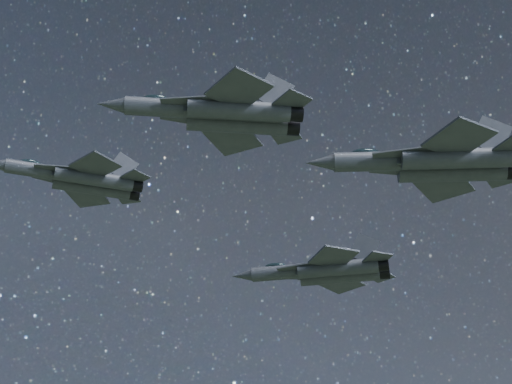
{
  "coord_description": "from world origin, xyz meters",
  "views": [
    {
      "loc": [
        0.69,
        -62.31,
        107.74
      ],
      "look_at": [
        -2.36,
        0.77,
        144.51
      ],
      "focal_mm": 55.0,
      "sensor_mm": 36.0,
      "label": 1
    }
  ],
  "objects": [
    {
      "name": "jet_slot",
      "position": [
        13.26,
        -5.25,
        143.46
      ],
      "size": [
        19.01,
        13.57,
        4.86
      ],
      "rotation": [
        0.0,
        0.0,
        0.01
      ],
      "color": "#31353E"
    },
    {
      "name": "jet_lead",
      "position": [
        -18.81,
        -0.38,
        145.72
      ],
      "size": [
        15.13,
        10.07,
        3.85
      ],
      "rotation": [
        0.0,
        0.0,
        0.36
      ],
      "color": "#31353E"
    },
    {
      "name": "jet_right",
      "position": [
        -4.64,
        -10.76,
        145.27
      ],
      "size": [
        17.44,
        12.11,
        4.38
      ],
      "rotation": [
        0.0,
        0.0,
        0.15
      ],
      "color": "#31353E"
    },
    {
      "name": "jet_left",
      "position": [
        4.69,
        19.78,
        144.94
      ],
      "size": [
        19.14,
        13.29,
        4.81
      ],
      "rotation": [
        0.0,
        0.0,
        -0.15
      ],
      "color": "#31353E"
    }
  ]
}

